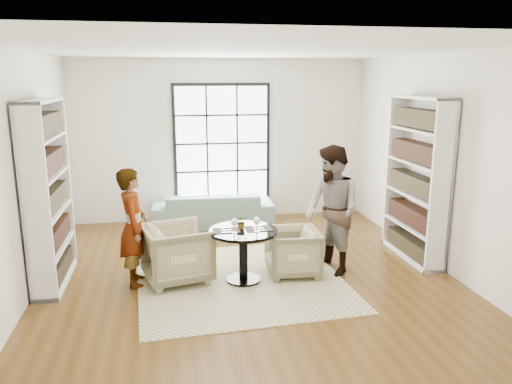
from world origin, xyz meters
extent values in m
plane|color=#573714|center=(0.00, 0.00, 0.00)|extent=(6.00, 6.00, 0.00)
plane|color=silver|center=(0.00, 3.00, 1.50)|extent=(5.50, 0.00, 5.50)
plane|color=silver|center=(-2.75, 0.00, 1.50)|extent=(0.00, 6.00, 6.00)
plane|color=silver|center=(2.75, 0.00, 1.50)|extent=(0.00, 6.00, 6.00)
plane|color=silver|center=(0.00, -3.00, 1.50)|extent=(5.50, 0.00, 5.50)
plane|color=white|center=(0.00, 0.00, 3.00)|extent=(6.00, 6.00, 0.00)
cube|color=black|center=(0.00, 2.98, 1.45)|extent=(1.82, 0.06, 2.22)
cube|color=white|center=(0.00, 2.94, 1.45)|extent=(1.70, 0.02, 2.10)
cube|color=beige|center=(-0.13, -0.13, 0.01)|extent=(2.83, 2.83, 0.01)
cylinder|color=black|center=(-0.09, -0.16, 0.02)|extent=(0.46, 0.46, 0.04)
cylinder|color=black|center=(-0.09, -0.16, 0.35)|extent=(0.11, 0.11, 0.64)
cylinder|color=black|center=(-0.09, -0.16, 0.70)|extent=(0.90, 0.90, 0.04)
imported|color=gray|center=(-0.25, 2.45, 0.32)|extent=(2.19, 0.94, 0.63)
imported|color=tan|center=(-0.95, 0.03, 0.39)|extent=(1.02, 1.00, 0.77)
imported|color=#BEB388|center=(0.61, -0.04, 0.32)|extent=(0.75, 0.73, 0.65)
imported|color=gray|center=(-1.50, 0.03, 0.77)|extent=(0.40, 0.58, 1.55)
imported|color=gray|center=(1.16, -0.04, 0.89)|extent=(0.88, 1.01, 1.78)
cube|color=#292724|center=(-0.32, -0.16, 0.72)|extent=(0.34, 0.26, 0.01)
cube|color=#292724|center=(0.11, -0.16, 0.72)|extent=(0.34, 0.26, 0.01)
cylinder|color=silver|center=(-0.23, -0.28, 0.72)|extent=(0.07, 0.07, 0.01)
cylinder|color=silver|center=(-0.23, -0.28, 0.78)|extent=(0.01, 0.01, 0.11)
sphere|color=maroon|center=(-0.23, -0.28, 0.86)|extent=(0.08, 0.08, 0.08)
ellipsoid|color=white|center=(-0.23, -0.28, 0.86)|extent=(0.09, 0.09, 0.10)
cylinder|color=silver|center=(0.06, -0.28, 0.72)|extent=(0.07, 0.07, 0.01)
cylinder|color=silver|center=(0.06, -0.28, 0.78)|extent=(0.01, 0.01, 0.11)
sphere|color=maroon|center=(0.06, -0.28, 0.87)|extent=(0.09, 0.09, 0.09)
ellipsoid|color=white|center=(0.06, -0.28, 0.87)|extent=(0.09, 0.09, 0.10)
imported|color=gray|center=(-0.11, -0.10, 0.81)|extent=(0.19, 0.17, 0.19)
camera|label=1|loc=(-1.05, -6.32, 2.67)|focal=35.00mm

